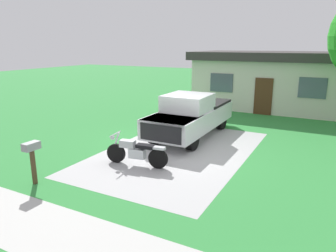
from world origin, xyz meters
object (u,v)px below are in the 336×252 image
pickup_truck (192,114)px  mailbox (32,152)px  neighbor_house (272,79)px  motorcycle (136,152)px

pickup_truck → mailbox: (-1.98, -6.79, 0.03)m
pickup_truck → neighbor_house: bearing=77.5°
mailbox → neighbor_house: bearing=75.8°
motorcycle → mailbox: bearing=-124.6°
pickup_truck → motorcycle: bearing=-92.4°
motorcycle → mailbox: mailbox is taller
motorcycle → neighbor_house: bearing=80.8°
pickup_truck → mailbox: size_ratio=4.47×
motorcycle → mailbox: size_ratio=1.75×
pickup_truck → mailbox: 7.07m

